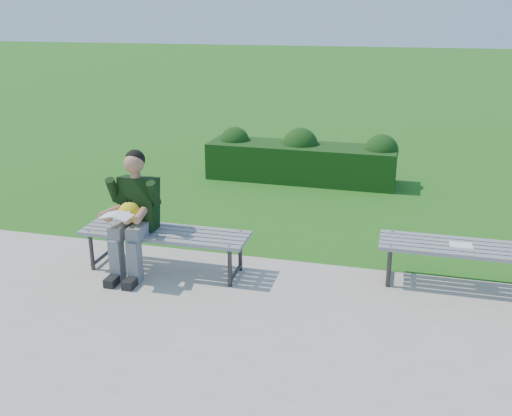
{
  "coord_description": "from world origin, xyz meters",
  "views": [
    {
      "loc": [
        1.36,
        -5.79,
        2.7
      ],
      "look_at": [
        -0.05,
        -0.31,
        0.73
      ],
      "focal_mm": 40.0,
      "sensor_mm": 36.0,
      "label": 1
    }
  ],
  "objects_px": {
    "hedge": "(302,158)",
    "bench_left": "(165,236)",
    "bench_right": "(471,251)",
    "seated_boy": "(133,210)",
    "paper_sheet": "(461,245)"
  },
  "relations": [
    {
      "from": "hedge",
      "to": "bench_left",
      "type": "relative_size",
      "value": 1.73
    },
    {
      "from": "bench_right",
      "to": "seated_boy",
      "type": "bearing_deg",
      "value": -171.98
    },
    {
      "from": "hedge",
      "to": "seated_boy",
      "type": "distance_m",
      "value": 4.11
    },
    {
      "from": "hedge",
      "to": "bench_left",
      "type": "bearing_deg",
      "value": -101.73
    },
    {
      "from": "hedge",
      "to": "seated_boy",
      "type": "xyz_separation_m",
      "value": [
        -1.1,
        -3.95,
        0.35
      ]
    },
    {
      "from": "bench_left",
      "to": "seated_boy",
      "type": "height_order",
      "value": "seated_boy"
    },
    {
      "from": "paper_sheet",
      "to": "seated_boy",
      "type": "bearing_deg",
      "value": -171.74
    },
    {
      "from": "hedge",
      "to": "bench_right",
      "type": "relative_size",
      "value": 1.73
    },
    {
      "from": "hedge",
      "to": "seated_boy",
      "type": "height_order",
      "value": "seated_boy"
    },
    {
      "from": "seated_boy",
      "to": "bench_left",
      "type": "bearing_deg",
      "value": 17.18
    },
    {
      "from": "bench_right",
      "to": "seated_boy",
      "type": "xyz_separation_m",
      "value": [
        -3.42,
        -0.48,
        0.3
      ]
    },
    {
      "from": "hedge",
      "to": "paper_sheet",
      "type": "distance_m",
      "value": 4.12
    },
    {
      "from": "bench_left",
      "to": "bench_right",
      "type": "distance_m",
      "value": 3.15
    },
    {
      "from": "bench_right",
      "to": "paper_sheet",
      "type": "distance_m",
      "value": 0.12
    },
    {
      "from": "hedge",
      "to": "paper_sheet",
      "type": "bearing_deg",
      "value": -57.32
    }
  ]
}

